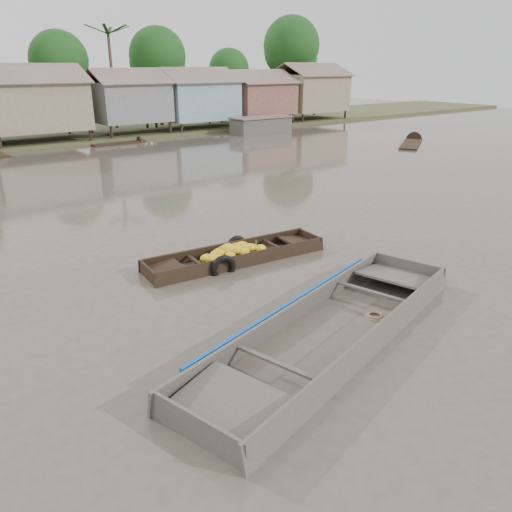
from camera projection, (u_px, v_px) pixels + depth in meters
ground at (269, 297)px, 12.11m from camera, size 120.00×120.00×0.00m
riverbank at (31, 97)px, 36.45m from camera, size 120.00×12.47×10.22m
banana_boat at (234, 256)px, 14.30m from camera, size 5.52×1.81×0.78m
viewer_boat at (330, 333)px, 10.34m from camera, size 8.33×4.07×0.65m
distant_boats at (175, 139)px, 35.88m from camera, size 46.94×16.06×1.38m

